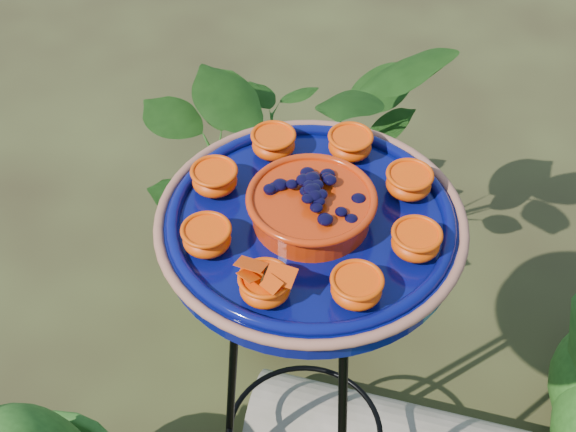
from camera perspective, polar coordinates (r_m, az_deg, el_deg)
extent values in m
torus|color=black|center=(1.26, 1.60, -1.91)|extent=(0.30, 0.30, 0.02)
torus|color=black|center=(1.73, 1.20, -15.09)|extent=(0.38, 0.38, 0.01)
cylinder|color=black|center=(1.69, 4.04, -9.19)|extent=(0.03, 0.09, 0.90)
cylinder|color=black|center=(1.63, -4.04, -12.40)|extent=(0.09, 0.05, 0.90)
cylinder|color=#060B50|center=(1.24, 1.63, -0.88)|extent=(0.53, 0.53, 0.04)
torus|color=#955E43|center=(1.22, 1.64, -0.29)|extent=(0.48, 0.48, 0.02)
torus|color=#060B50|center=(1.22, 1.65, -0.16)|extent=(0.44, 0.44, 0.02)
cylinder|color=#BD2907|center=(1.21, 1.67, 0.52)|extent=(0.21, 0.21, 0.04)
torus|color=#BD2907|center=(1.19, 1.69, 1.28)|extent=(0.20, 0.20, 0.01)
ellipsoid|color=black|center=(1.19, 1.70, 1.50)|extent=(0.16, 0.16, 0.03)
ellipsoid|color=#E64902|center=(1.18, 9.05, -1.93)|extent=(0.07, 0.07, 0.04)
cylinder|color=#F25A04|center=(1.17, 9.15, -1.34)|extent=(0.07, 0.07, 0.01)
ellipsoid|color=#E64902|center=(1.27, 8.57, 2.25)|extent=(0.07, 0.07, 0.04)
cylinder|color=#F25A04|center=(1.25, 8.66, 2.84)|extent=(0.07, 0.07, 0.01)
ellipsoid|color=#E64902|center=(1.32, 4.43, 4.96)|extent=(0.07, 0.07, 0.04)
cylinder|color=#F25A04|center=(1.31, 4.47, 5.55)|extent=(0.07, 0.07, 0.01)
ellipsoid|color=#E64902|center=(1.32, -1.04, 5.07)|extent=(0.07, 0.07, 0.04)
cylinder|color=#F25A04|center=(1.31, -1.05, 5.66)|extent=(0.07, 0.07, 0.01)
ellipsoid|color=#E64902|center=(1.26, -5.23, 2.51)|extent=(0.07, 0.07, 0.04)
cylinder|color=#F25A04|center=(1.25, -5.28, 3.10)|extent=(0.07, 0.07, 0.01)
ellipsoid|color=#E64902|center=(1.18, -5.78, -1.67)|extent=(0.07, 0.07, 0.04)
cylinder|color=#F25A04|center=(1.16, -5.85, -1.07)|extent=(0.07, 0.07, 0.01)
ellipsoid|color=#E64902|center=(1.11, -1.64, -5.12)|extent=(0.07, 0.07, 0.04)
cylinder|color=#F25A04|center=(1.10, -1.66, -4.53)|extent=(0.07, 0.07, 0.01)
ellipsoid|color=#E64902|center=(1.11, 4.88, -5.24)|extent=(0.07, 0.07, 0.04)
cylinder|color=#F25A04|center=(1.10, 4.94, -4.64)|extent=(0.07, 0.07, 0.01)
cylinder|color=black|center=(1.09, -1.67, -4.18)|extent=(0.01, 0.03, 0.00)
cube|color=#FC4A05|center=(1.09, -2.65, -3.45)|extent=(0.04, 0.03, 0.01)
cube|color=#FC4A05|center=(1.08, -0.51, -4.20)|extent=(0.04, 0.03, 0.01)
imported|color=#1E4713|center=(2.07, -1.09, 2.68)|extent=(0.93, 0.97, 0.84)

